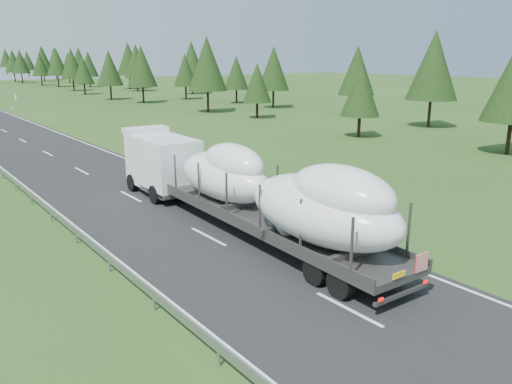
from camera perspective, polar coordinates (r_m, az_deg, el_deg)
ground at (r=17.81m, az=10.52°, el=-13.08°), size 400.00×400.00×0.00m
highway_sign at (r=92.55m, az=-25.77°, el=9.62°), size 0.08×0.90×2.60m
tree_line_right at (r=129.73m, az=-14.64°, el=14.09°), size 27.45×303.41×12.59m
boat_truck at (r=24.05m, az=-1.13°, el=0.85°), size 3.83×21.45×4.44m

